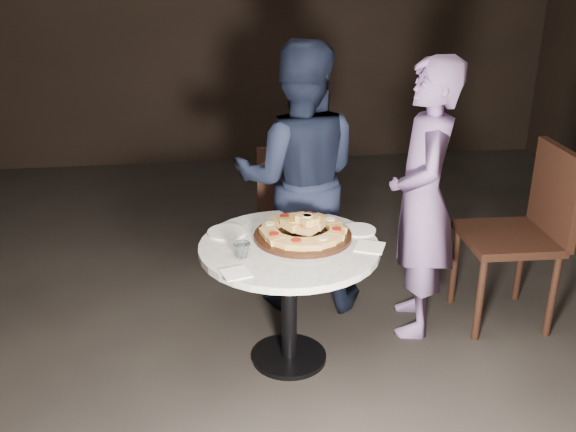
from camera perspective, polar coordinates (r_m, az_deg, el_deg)
The scene contains 13 objects.
floor at distance 3.51m, azimuth 1.01°, elevation -12.29°, with size 7.00×7.00×0.00m, color black.
table at distance 3.21m, azimuth 0.11°, elevation -4.54°, with size 1.10×1.10×0.67m.
serving_board at distance 3.22m, azimuth 1.33°, elevation -1.76°, with size 0.49×0.49×0.02m, color black.
focaccia_pile at distance 3.20m, azimuth 1.41°, elevation -1.07°, with size 0.44×0.43×0.12m.
plate_left at distance 3.29m, azimuth -5.45°, elevation -1.43°, with size 0.20×0.20×0.01m, color white.
plate_right at distance 3.32m, azimuth 6.31°, elevation -1.24°, with size 0.18×0.18×0.01m, color white.
water_glass at distance 3.02m, azimuth -4.11°, elevation -3.05°, with size 0.08×0.08×0.07m, color silver.
napkin_near at distance 2.88m, azimuth -4.67°, elevation -5.09°, with size 0.12×0.12×0.01m, color white.
napkin_far at distance 3.14m, azimuth 7.28°, elevation -2.75°, with size 0.14×0.14×0.01m, color white.
chair_far at distance 4.20m, azimuth 0.03°, elevation 1.68°, with size 0.43×0.45×0.88m.
chair_right at distance 3.81m, azimuth 20.52°, elevation -0.68°, with size 0.52×0.50×1.03m.
diner_navy at distance 3.70m, azimuth 0.95°, elevation 3.34°, with size 0.77×0.60×1.58m, color black.
diner_teal at distance 3.51m, azimuth 11.87°, elevation 1.37°, with size 0.56×0.37×1.53m, color slate.
Camera 1 is at (-0.42, -2.85, 2.01)m, focal length 40.00 mm.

